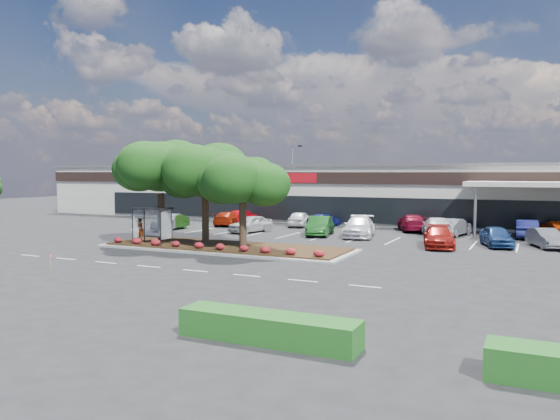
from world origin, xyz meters
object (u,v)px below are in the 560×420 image
at_px(car_0, 170,222).
at_px(car_1, 169,222).
at_px(light_pole, 293,187).
at_px(survey_stake, 51,260).

distance_m(car_0, car_1, 0.14).
bearing_deg(light_pole, car_0, -111.28).
bearing_deg(survey_stake, car_1, 109.59).
height_order(car_0, car_1, car_1).
relative_size(survey_stake, car_1, 0.21).
height_order(survey_stake, car_0, car_0).
xyz_separation_m(light_pole, survey_stake, (1.21, -35.48, -3.14)).
bearing_deg(car_1, survey_stake, -86.71).
bearing_deg(survey_stake, light_pole, 91.96).
distance_m(light_pole, car_0, 16.52).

